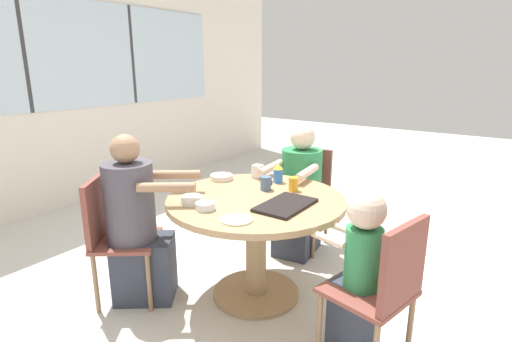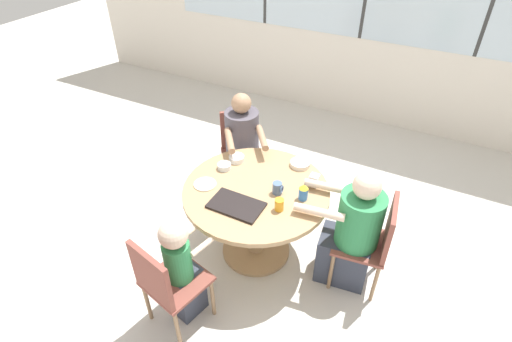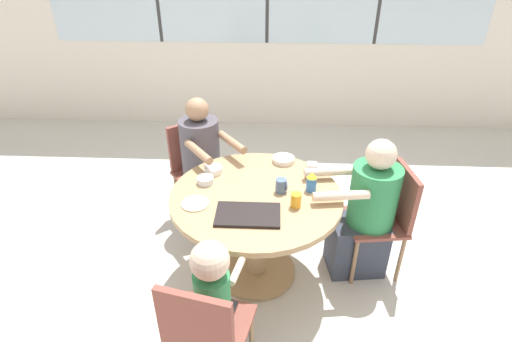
{
  "view_description": "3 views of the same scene",
  "coord_description": "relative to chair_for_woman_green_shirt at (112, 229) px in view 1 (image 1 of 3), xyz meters",
  "views": [
    {
      "loc": [
        -2.05,
        -1.42,
        1.58
      ],
      "look_at": [
        0.0,
        0.0,
        0.9
      ],
      "focal_mm": 28.0,
      "sensor_mm": 36.0,
      "label": 1
    },
    {
      "loc": [
        1.12,
        -2.16,
        2.76
      ],
      "look_at": [
        0.0,
        0.0,
        0.9
      ],
      "focal_mm": 28.0,
      "sensor_mm": 36.0,
      "label": 2
    },
    {
      "loc": [
        0.11,
        -2.24,
        2.24
      ],
      "look_at": [
        0.0,
        0.0,
        0.9
      ],
      "focal_mm": 28.0,
      "sensor_mm": 36.0,
      "label": 3
    }
  ],
  "objects": [
    {
      "name": "chair_for_man_blue_shirt",
      "position": [
        1.53,
        -0.65,
        0.0
      ],
      "size": [
        0.45,
        0.45,
        0.86
      ],
      "rotation": [
        0.0,
        0.0,
        -4.59
      ],
      "color": "brown",
      "rests_on": "ground_plane"
    },
    {
      "name": "bowl_white_shallow",
      "position": [
        0.21,
        -0.65,
        0.24
      ],
      "size": [
        0.12,
        0.12,
        0.05
      ],
      "color": "silver",
      "rests_on": "dining_table"
    },
    {
      "name": "juice_glass",
      "position": [
        0.84,
        -0.9,
        0.26
      ],
      "size": [
        0.07,
        0.07,
        0.1
      ],
      "color": "gold",
      "rests_on": "dining_table"
    },
    {
      "name": "food_tray_dark",
      "position": [
        0.53,
        -1.02,
        0.22
      ],
      "size": [
        0.4,
        0.25,
        0.02
      ],
      "color": "black",
      "rests_on": "dining_table"
    },
    {
      "name": "dining_table",
      "position": [
        0.57,
        -0.77,
        0.04
      ],
      "size": [
        1.18,
        1.18,
        0.72
      ],
      "color": "tan",
      "rests_on": "ground_plane"
    },
    {
      "name": "plate_tortillas",
      "position": [
        0.18,
        -0.91,
        0.22
      ],
      "size": [
        0.18,
        0.18,
        0.01
      ],
      "color": "beige",
      "rests_on": "dining_table"
    },
    {
      "name": "bowl_fruit",
      "position": [
        0.76,
        -0.32,
        0.23
      ],
      "size": [
        0.17,
        0.17,
        0.04
      ],
      "color": "silver",
      "rests_on": "dining_table"
    },
    {
      "name": "sippy_cup",
      "position": [
        0.95,
        -0.71,
        0.28
      ],
      "size": [
        0.07,
        0.07,
        0.14
      ],
      "color": "blue",
      "rests_on": "dining_table"
    },
    {
      "name": "chair_for_toddler",
      "position": [
        0.35,
        -1.7,
        0.0
      ],
      "size": [
        0.48,
        0.48,
        0.86
      ],
      "rotation": [
        0.0,
        0.0,
        -0.23
      ],
      "color": "brown",
      "rests_on": "ground_plane"
    },
    {
      "name": "milk_carton_small",
      "position": [
        0.96,
        -0.51,
        0.26
      ],
      "size": [
        0.07,
        0.07,
        0.1
      ],
      "color": "silver",
      "rests_on": "dining_table"
    },
    {
      "name": "coffee_mug",
      "position": [
        0.74,
        -0.73,
        0.26
      ],
      "size": [
        0.08,
        0.07,
        0.1
      ],
      "color": "slate",
      "rests_on": "dining_table"
    },
    {
      "name": "person_woman_green_shirt",
      "position": [
        0.1,
        -0.13,
        0.0
      ],
      "size": [
        0.6,
        0.66,
        1.15
      ],
      "rotation": [
        0.0,
        0.0,
        -2.5
      ],
      "color": "#333847",
      "rests_on": "ground_plane"
    },
    {
      "name": "person_man_blue_shirt",
      "position": [
        1.36,
        -0.67,
        -0.03
      ],
      "size": [
        0.66,
        0.41,
        1.09
      ],
      "rotation": [
        0.0,
        0.0,
        -4.59
      ],
      "color": "#333847",
      "rests_on": "ground_plane"
    },
    {
      "name": "ground_plane",
      "position": [
        0.57,
        -0.77,
        -0.51
      ],
      "size": [
        16.0,
        16.0,
        0.0
      ],
      "primitive_type": "plane",
      "color": "beige"
    },
    {
      "name": "wall_back_with_windows",
      "position": [
        0.57,
        2.04,
        0.91
      ],
      "size": [
        8.4,
        0.08,
        2.8
      ],
      "color": "silver",
      "rests_on": "ground_plane"
    },
    {
      "name": "bowl_cereal",
      "position": [
        0.25,
        -0.5,
        0.24
      ],
      "size": [
        0.13,
        0.13,
        0.05
      ],
      "color": "white",
      "rests_on": "dining_table"
    },
    {
      "name": "chair_for_woman_green_shirt",
      "position": [
        0.0,
        0.0,
        0.0
      ],
      "size": [
        0.56,
        0.56,
        0.86
      ],
      "rotation": [
        0.0,
        0.0,
        -2.5
      ],
      "color": "brown",
      "rests_on": "ground_plane"
    },
    {
      "name": "person_toddler",
      "position": [
        0.39,
        -1.56,
        -0.02
      ],
      "size": [
        0.27,
        0.39,
        0.97
      ],
      "rotation": [
        0.0,
        0.0,
        -0.23
      ],
      "color": "#333847",
      "rests_on": "ground_plane"
    }
  ]
}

